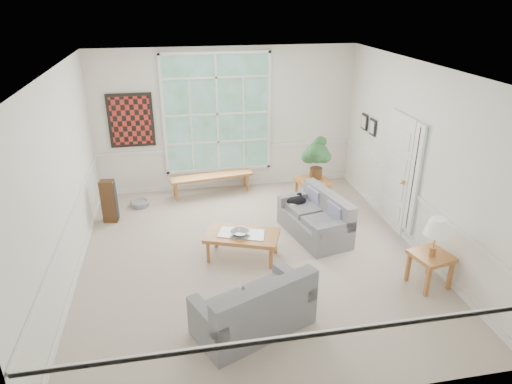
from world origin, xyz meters
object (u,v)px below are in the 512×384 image
(end_table, at_px, (312,193))
(side_table, at_px, (429,270))
(loveseat_right, at_px, (314,215))
(coffee_table, at_px, (242,246))
(loveseat_front, at_px, (253,302))

(end_table, height_order, side_table, end_table)
(loveseat_right, bearing_deg, coffee_table, -173.07)
(coffee_table, height_order, end_table, end_table)
(loveseat_front, xyz_separation_m, side_table, (2.70, 0.44, -0.14))
(loveseat_front, height_order, end_table, loveseat_front)
(loveseat_front, relative_size, coffee_table, 1.28)
(coffee_table, height_order, side_table, side_table)
(loveseat_right, relative_size, end_table, 2.44)
(loveseat_front, relative_size, end_table, 2.50)
(loveseat_right, bearing_deg, loveseat_front, -137.08)
(coffee_table, bearing_deg, loveseat_front, -73.40)
(loveseat_right, distance_m, loveseat_front, 2.66)
(loveseat_right, relative_size, coffee_table, 1.25)
(end_table, bearing_deg, side_table, -73.03)
(loveseat_right, distance_m, coffee_table, 1.46)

